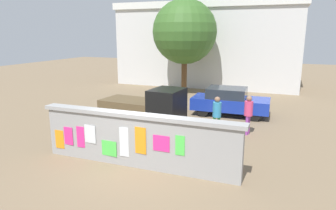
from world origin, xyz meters
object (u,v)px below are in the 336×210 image
car_parked (229,101)px  tree_roadside (185,32)px  person_walking (217,112)px  person_bystander (248,111)px  auto_rickshaw_truck (146,109)px  motorcycle (205,142)px

car_parked → tree_roadside: size_ratio=0.61×
person_walking → person_bystander: 1.32m
auto_rickshaw_truck → motorcycle: auto_rickshaw_truck is taller
person_bystander → tree_roadside: 9.71m
car_parked → tree_roadside: bearing=129.9°
tree_roadside → auto_rickshaw_truck: bearing=-82.8°
auto_rickshaw_truck → person_walking: size_ratio=2.29×
auto_rickshaw_truck → person_walking: 3.02m
auto_rickshaw_truck → person_bystander: 4.26m
auto_rickshaw_truck → person_walking: auto_rickshaw_truck is taller
car_parked → auto_rickshaw_truck: bearing=-128.4°
motorcycle → person_walking: person_walking is taller
motorcycle → tree_roadside: (-4.13, 10.33, 3.70)m
car_parked → tree_roadside: tree_roadside is taller
motorcycle → person_bystander: person_bystander is taller
motorcycle → car_parked: bearing=91.6°
auto_rickshaw_truck → motorcycle: size_ratio=1.97×
tree_roadside → person_bystander: bearing=-55.3°
motorcycle → auto_rickshaw_truck: bearing=148.2°
person_walking → person_bystander: bearing=28.6°
car_parked → person_walking: (0.09, -3.43, 0.26)m
person_bystander → person_walking: bearing=-151.4°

